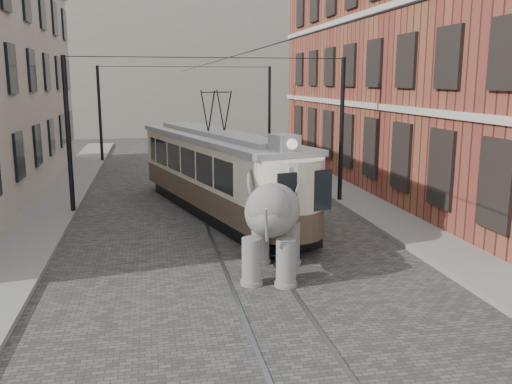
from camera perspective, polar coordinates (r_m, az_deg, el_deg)
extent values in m
plane|color=#484542|center=(16.63, -1.52, -6.28)|extent=(120.00, 120.00, 0.00)
cube|color=slate|center=(18.51, 17.19, -4.71)|extent=(2.00, 60.00, 0.15)
cube|color=slate|center=(16.88, -24.02, -6.77)|extent=(2.00, 60.00, 0.15)
cube|color=maroon|center=(28.14, 18.40, 12.78)|extent=(8.00, 26.00, 12.00)
cube|color=#A19685|center=(55.73, -8.49, 13.31)|extent=(28.00, 10.00, 14.00)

